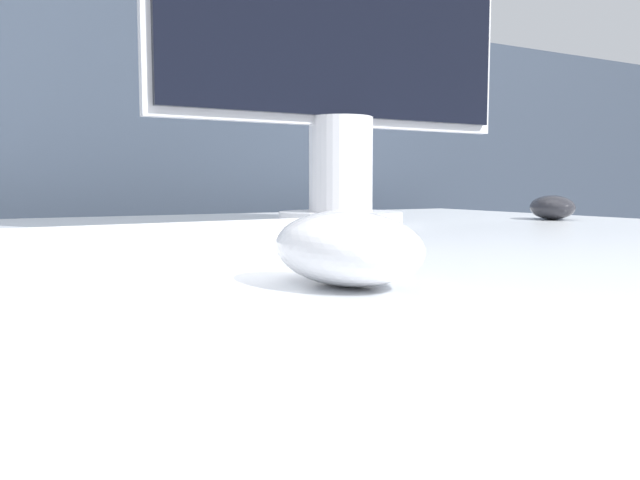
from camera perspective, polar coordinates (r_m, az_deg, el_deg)
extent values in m
cube|color=#333D4C|center=(1.35, -18.00, -4.29)|extent=(5.00, 0.03, 1.20)
ellipsoid|color=white|center=(0.36, 2.42, -0.73)|extent=(0.09, 0.11, 0.04)
cube|color=silver|center=(0.52, -11.88, -0.56)|extent=(0.37, 0.16, 0.02)
cube|color=silver|center=(0.51, -11.90, 0.77)|extent=(0.35, 0.15, 0.01)
cylinder|color=silver|center=(0.87, 1.89, 1.95)|extent=(0.17, 0.17, 0.02)
cylinder|color=silver|center=(0.87, 1.91, 6.89)|extent=(0.09, 0.09, 0.13)
ellipsoid|color=#232328|center=(1.10, 20.47, 2.82)|extent=(0.11, 0.12, 0.04)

